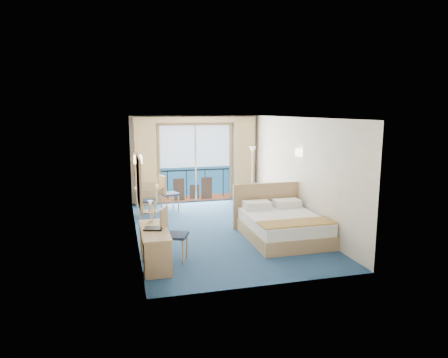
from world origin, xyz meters
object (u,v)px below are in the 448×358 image
(desk, at_px, (157,252))
(desk_chair, at_px, (171,231))
(bed, at_px, (282,225))
(floor_lamp, at_px, (252,160))
(table_chair_a, at_px, (167,191))
(table_chair_b, at_px, (148,197))
(round_table, at_px, (149,193))
(nightstand, at_px, (283,211))
(armchair, at_px, (259,196))

(desk, bearing_deg, desk_chair, 57.95)
(bed, height_order, floor_lamp, floor_lamp)
(table_chair_a, xyz_separation_m, table_chair_b, (-0.56, -0.42, -0.06))
(bed, relative_size, table_chair_a, 1.97)
(round_table, bearing_deg, nightstand, -29.11)
(armchair, distance_m, floor_lamp, 1.35)
(floor_lamp, relative_size, desk_chair, 1.67)
(floor_lamp, height_order, round_table, floor_lamp)
(desk, xyz_separation_m, table_chair_a, (0.68, 4.28, 0.22))
(bed, bearing_deg, table_chair_b, 136.49)
(desk, bearing_deg, floor_lamp, 54.93)
(desk_chair, height_order, round_table, desk_chair)
(bed, bearing_deg, round_table, 130.98)
(nightstand, distance_m, table_chair_b, 3.66)
(bed, bearing_deg, desk, -157.52)
(bed, xyz_separation_m, floor_lamp, (0.54, 3.71, 1.02))
(bed, distance_m, floor_lamp, 3.89)
(round_table, height_order, table_chair_a, table_chair_a)
(floor_lamp, distance_m, table_chair_b, 3.59)
(desk, relative_size, table_chair_a, 1.36)
(floor_lamp, bearing_deg, nightstand, -88.90)
(floor_lamp, relative_size, table_chair_b, 1.82)
(nightstand, bearing_deg, round_table, 150.89)
(nightstand, height_order, floor_lamp, floor_lamp)
(bed, distance_m, table_chair_b, 3.87)
(desk, height_order, table_chair_a, table_chair_a)
(round_table, bearing_deg, desk, -92.64)
(nightstand, bearing_deg, table_chair_a, 147.67)
(floor_lamp, distance_m, desk_chair, 5.47)
(bed, distance_m, desk, 3.16)
(bed, xyz_separation_m, armchair, (0.45, 2.77, 0.05))
(floor_lamp, bearing_deg, table_chair_b, -162.43)
(armchair, relative_size, round_table, 0.98)
(floor_lamp, xyz_separation_m, table_chair_a, (-2.77, -0.64, -0.73))
(nightstand, relative_size, floor_lamp, 0.33)
(bed, relative_size, desk, 1.44)
(armchair, xyz_separation_m, floor_lamp, (0.09, 0.94, 0.97))
(bed, height_order, table_chair_b, bed)
(floor_lamp, xyz_separation_m, table_chair_b, (-3.34, -1.06, -0.78))
(desk, distance_m, table_chair_b, 3.87)
(bed, height_order, armchair, bed)
(table_chair_a, bearing_deg, round_table, 67.17)
(nightstand, height_order, desk, desk)
(nightstand, relative_size, table_chair_b, 0.60)
(bed, height_order, round_table, bed)
(desk, relative_size, desk_chair, 1.38)
(nightstand, height_order, table_chair_a, table_chair_a)
(table_chair_a, relative_size, table_chair_b, 1.10)
(floor_lamp, relative_size, table_chair_a, 1.65)
(round_table, bearing_deg, desk_chair, -88.28)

